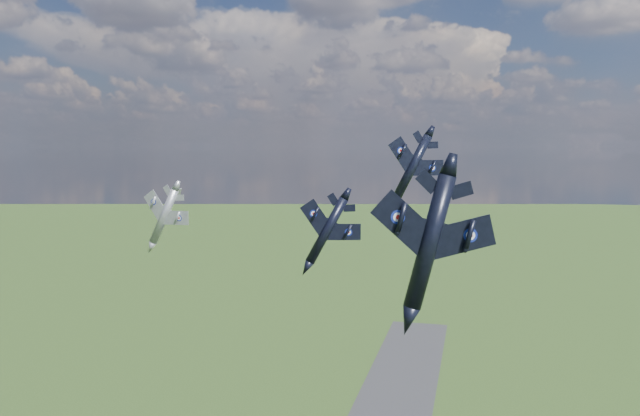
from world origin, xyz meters
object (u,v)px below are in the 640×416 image
(jet_lead_navy, at_px, (327,230))
(jet_high_navy, at_px, (413,166))
(jet_left_silver, at_px, (164,216))
(jet_right_navy, at_px, (430,242))

(jet_lead_navy, height_order, jet_high_navy, jet_high_navy)
(jet_high_navy, bearing_deg, jet_left_silver, 173.81)
(jet_right_navy, relative_size, jet_high_navy, 1.00)
(jet_right_navy, relative_size, jet_left_silver, 1.16)
(jet_high_navy, relative_size, jet_left_silver, 1.16)
(jet_lead_navy, xyz_separation_m, jet_left_silver, (-32.94, 17.60, -0.93))
(jet_lead_navy, bearing_deg, jet_left_silver, 135.14)
(jet_high_navy, bearing_deg, jet_lead_navy, -128.92)
(jet_lead_navy, relative_size, jet_high_navy, 0.79)
(jet_lead_navy, xyz_separation_m, jet_high_navy, (7.94, 31.26, 7.46))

